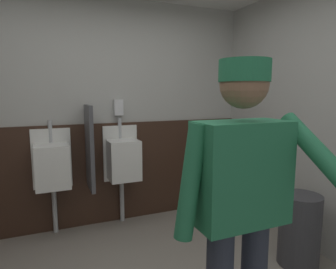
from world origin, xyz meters
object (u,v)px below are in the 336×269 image
urinal_left (52,165)px  soap_dispenser (118,107)px  urinal_middle (123,159)px  person (241,195)px  trash_bin (299,230)px

urinal_left → soap_dispenser: soap_dispenser is taller
urinal_middle → soap_dispenser: size_ratio=6.89×
urinal_left → person: (0.85, -2.03, 0.24)m
urinal_middle → soap_dispenser: 0.59m
urinal_middle → soap_dispenser: soap_dispenser is taller
person → soap_dispenser: size_ratio=9.36×
urinal_left → person: bearing=-67.2°
urinal_left → soap_dispenser: 0.95m
person → trash_bin: (1.13, 0.63, -0.69)m
urinal_left → person: size_ratio=0.74×
trash_bin → soap_dispenser: bearing=129.3°
urinal_middle → urinal_left: bearing=180.0°
urinal_left → trash_bin: size_ratio=1.93×
urinal_middle → person: 2.05m
urinal_middle → person: size_ratio=0.74×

